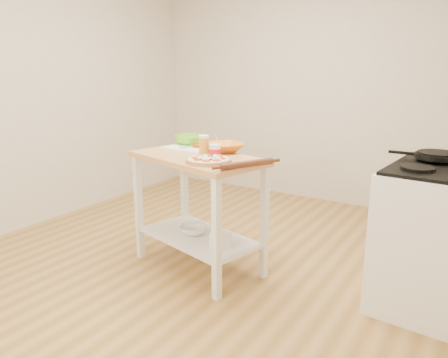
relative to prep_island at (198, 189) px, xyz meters
name	(u,v)px	position (x,y,z in m)	size (l,w,h in m)	color
room_shell	(202,94)	(0.03, 0.02, 0.71)	(4.04, 4.54, 2.74)	#A57A3D
prep_island	(198,189)	(0.00, 0.00, 0.00)	(1.14, 0.81, 0.90)	tan
gas_stove	(443,238)	(1.67, 0.37, -0.17)	(0.78, 0.89, 1.11)	white
skillet	(436,156)	(1.56, 0.52, 0.33)	(0.45, 0.29, 0.03)	black
pizza	(209,160)	(0.20, -0.15, 0.28)	(0.32, 0.32, 0.05)	tan
cutting_board	(191,147)	(-0.22, 0.22, 0.27)	(0.41, 0.32, 0.04)	white
spatula	(188,147)	(-0.22, 0.18, 0.28)	(0.13, 0.12, 0.01)	#32BC98
knife	(195,143)	(-0.27, 0.35, 0.28)	(0.27, 0.08, 0.01)	silver
orange_bowl	(225,147)	(0.09, 0.24, 0.29)	(0.28, 0.28, 0.07)	orange
green_bowl	(190,140)	(-0.32, 0.35, 0.30)	(0.26, 0.26, 0.08)	#62BD1F
beer_pint	(204,145)	(0.04, 0.02, 0.34)	(0.08, 0.08, 0.15)	gold
yogurt_tub	(215,151)	(0.15, 0.01, 0.31)	(0.08, 0.08, 0.17)	white
rolling_pin	(247,164)	(0.51, -0.16, 0.28)	(0.05, 0.05, 0.39)	#5C2915
shelf_glass_bowl	(194,230)	(-0.06, 0.01, -0.35)	(0.22, 0.22, 0.07)	silver
shelf_bin	(220,240)	(0.27, -0.11, -0.32)	(0.12, 0.12, 0.12)	white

